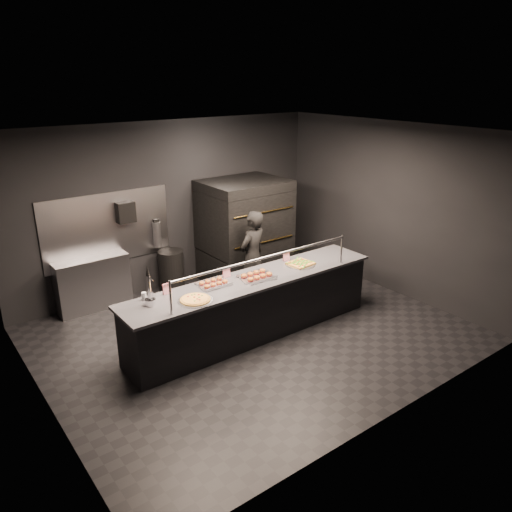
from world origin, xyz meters
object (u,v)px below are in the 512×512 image
Objects in this scene: fire_extinguisher at (157,234)px; pizza_oven at (244,230)px; slider_tray_b at (257,276)px; prep_shelf at (93,284)px; towel_dispenser at (125,212)px; square_pizza at (300,264)px; round_pizza at (195,300)px; worker at (253,257)px; beer_tap at (149,294)px; service_counter at (254,307)px; slider_tray_a at (213,283)px; trash_bin at (172,271)px.

pizza_oven is at bearing -17.89° from fire_extinguisher.
prep_shelf is at bearing 125.26° from slider_tray_b.
fire_extinguisher reaches higher than slider_tray_b.
square_pizza is (1.82, -2.39, -0.61)m from towel_dispenser.
square_pizza is (0.87, 0.01, -0.01)m from slider_tray_b.
round_pizza is at bearing -137.90° from pizza_oven.
beer_tap is at bearing 6.39° from worker.
round_pizza is at bearing -172.04° from service_counter.
prep_shelf is 0.75× the size of worker.
worker is at bearing 56.19° from slider_tray_b.
slider_tray_b is 1.24× the size of square_pizza.
slider_tray_b is at bearing -179.20° from square_pizza.
towel_dispenser is at bearing 111.55° from slider_tray_b.
slider_tray_a is at bearing -135.79° from pizza_oven.
prep_shelf is at bearing -176.34° from fire_extinguisher.
round_pizza is 2.59m from trash_bin.
trash_bin is (1.40, -0.10, -0.07)m from prep_shelf.
square_pizza is (2.52, -2.32, 0.49)m from prep_shelf.
prep_shelf is 2.44m from slider_tray_a.
slider_tray_b is at bearing 7.09° from round_pizza.
slider_tray_b is at bearing -54.74° from prep_shelf.
square_pizza is at bearing -52.76° from towel_dispenser.
service_counter is at bearing 7.96° from round_pizza.
fire_extinguisher reaches higher than slider_tray_a.
fire_extinguisher reaches higher than prep_shelf.
worker is (0.74, 1.02, 0.33)m from service_counter.
square_pizza is 2.55m from trash_bin.
slider_tray_b is (0.40, -2.41, -0.11)m from fire_extinguisher.
slider_tray_b is at bearing -12.38° from service_counter.
slider_tray_b is at bearing -121.08° from pizza_oven.
prep_shelf is 1.39m from fire_extinguisher.
prep_shelf is at bearing 102.14° from round_pizza.
round_pizza is at bearing -24.41° from beer_tap.
slider_tray_a is (-1.80, -1.75, -0.02)m from pizza_oven.
slider_tray_a is 0.63× the size of trash_bin.
square_pizza is 0.61× the size of trash_bin.
pizza_oven is 4.04× the size of slider_tray_a.
pizza_oven is 2.23m from slider_tray_b.
square_pizza reaches higher than round_pizza.
service_counter is 8.66× the size of slider_tray_a.
service_counter is 8.90× the size of square_pizza.
prep_shelf is at bearing -174.29° from towel_dispenser.
slider_tray_b is 2.32m from trash_bin.
square_pizza is at bearing -2.05° from beer_tap.
prep_shelf is 3.46m from square_pizza.
slider_tray_a is at bearing 174.39° from square_pizza.
beer_tap is 1.66m from slider_tray_b.
round_pizza is (-2.27, -2.05, -0.03)m from pizza_oven.
round_pizza is (0.53, -0.24, -0.14)m from beer_tap.
worker reaches higher than square_pizza.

